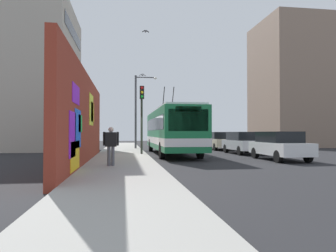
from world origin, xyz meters
name	(u,v)px	position (x,y,z in m)	size (l,w,h in m)	color
ground_plane	(148,158)	(0.00, 0.00, 0.00)	(80.00, 80.00, 0.00)	#232326
sidewalk_slab	(122,157)	(0.00, 1.60, 0.07)	(48.00, 3.20, 0.15)	#9E9B93
graffiti_wall	(85,120)	(-3.74, 3.35, 2.14)	(14.56, 0.32, 4.28)	maroon
building_far_left	(39,79)	(10.89, 9.20, 6.50)	(10.71, 6.11, 13.00)	#B2A899
building_far_right	(291,84)	(13.25, -17.00, 6.92)	(8.03, 7.06, 13.84)	gray
city_bus	(171,130)	(2.44, -1.80, 1.74)	(11.53, 2.53, 4.90)	#19723F
parked_car_white	(279,145)	(-2.91, -7.00, 0.83)	(4.22, 1.84, 1.58)	white
parked_car_silver	(243,142)	(2.31, -7.00, 0.83)	(4.34, 1.86, 1.58)	#B7B7BC
parked_car_champagne	(219,140)	(7.98, -7.00, 0.84)	(4.83, 1.94, 1.58)	#C6B793
pedestrian_near_wall	(111,143)	(-5.98, 2.04, 1.08)	(0.22, 0.65, 1.60)	#595960
traffic_light	(142,108)	(1.13, 0.35, 3.11)	(0.49, 0.28, 4.42)	#2D382D
street_lamp	(138,106)	(8.53, 0.22, 3.88)	(0.44, 1.97, 6.43)	#4C4C51
flying_pigeons	(144,54)	(5.33, -0.06, 7.73)	(1.62, 0.68, 3.30)	slate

